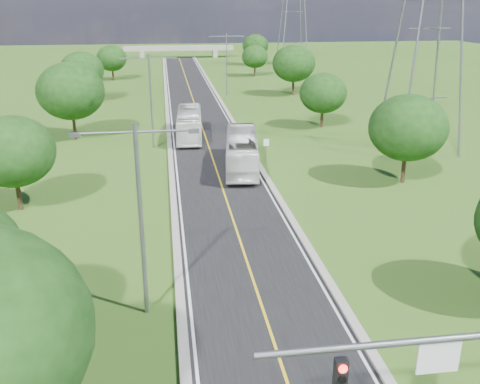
# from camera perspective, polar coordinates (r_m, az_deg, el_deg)

# --- Properties ---
(ground) EXTENTS (260.00, 260.00, 0.00)m
(ground) POSITION_cam_1_polar(r_m,az_deg,el_deg) (74.20, -4.40, 7.91)
(ground) COLOR #335718
(ground) RESTS_ON ground
(road) EXTENTS (8.00, 150.00, 0.06)m
(road) POSITION_cam_1_polar(r_m,az_deg,el_deg) (80.07, -4.70, 8.81)
(road) COLOR black
(road) RESTS_ON ground
(curb_left) EXTENTS (0.50, 150.00, 0.22)m
(curb_left) POSITION_cam_1_polar(r_m,az_deg,el_deg) (79.92, -7.78, 8.73)
(curb_left) COLOR gray
(curb_left) RESTS_ON ground
(curb_right) EXTENTS (0.50, 150.00, 0.22)m
(curb_right) POSITION_cam_1_polar(r_m,az_deg,el_deg) (80.41, -1.64, 8.97)
(curb_right) COLOR gray
(curb_right) RESTS_ON ground
(speed_limit_sign) EXTENTS (0.55, 0.09, 2.40)m
(speed_limit_sign) POSITION_cam_1_polar(r_m,az_deg,el_deg) (53.19, 2.81, 4.89)
(speed_limit_sign) COLOR slate
(speed_limit_sign) RESTS_ON ground
(overpass) EXTENTS (30.00, 3.00, 3.20)m
(overpass) POSITION_cam_1_polar(r_m,az_deg,el_deg) (153.07, -6.56, 14.93)
(overpass) COLOR gray
(overpass) RESTS_ON ground
(streetlight_near_left) EXTENTS (5.90, 0.25, 10.00)m
(streetlight_near_left) POSITION_cam_1_polar(r_m,az_deg,el_deg) (26.24, -10.62, -1.47)
(streetlight_near_left) COLOR slate
(streetlight_near_left) RESTS_ON ground
(streetlight_mid_left) EXTENTS (5.90, 0.25, 10.00)m
(streetlight_mid_left) POSITION_cam_1_polar(r_m,az_deg,el_deg) (58.24, -9.52, 10.34)
(streetlight_mid_left) COLOR slate
(streetlight_mid_left) RESTS_ON ground
(streetlight_far_right) EXTENTS (5.90, 0.25, 10.00)m
(streetlight_far_right) POSITION_cam_1_polar(r_m,az_deg,el_deg) (91.56, -1.44, 14.00)
(streetlight_far_right) COLOR slate
(streetlight_far_right) RESTS_ON ground
(power_tower_near) EXTENTS (9.00, 6.40, 28.00)m
(power_tower_near) POSITION_cam_1_polar(r_m,az_deg,el_deg) (58.82, 19.74, 17.50)
(power_tower_near) COLOR slate
(power_tower_near) RESTS_ON ground
(power_tower_far) EXTENTS (9.00, 6.40, 28.00)m
(power_tower_far) POSITION_cam_1_polar(r_m,az_deg,el_deg) (131.08, 5.74, 19.23)
(power_tower_far) COLOR slate
(power_tower_far) RESTS_ON ground
(tree_lb) EXTENTS (6.30, 6.30, 7.33)m
(tree_lb) POSITION_cam_1_polar(r_m,az_deg,el_deg) (43.38, -23.11, 3.99)
(tree_lb) COLOR black
(tree_lb) RESTS_ON ground
(tree_lc) EXTENTS (7.56, 7.56, 8.79)m
(tree_lc) POSITION_cam_1_polar(r_m,az_deg,el_deg) (64.07, -17.62, 10.21)
(tree_lc) COLOR black
(tree_lc) RESTS_ON ground
(tree_ld) EXTENTS (6.72, 6.72, 7.82)m
(tree_ld) POSITION_cam_1_polar(r_m,az_deg,el_deg) (87.96, -16.52, 12.32)
(tree_ld) COLOR black
(tree_ld) RESTS_ON ground
(tree_le) EXTENTS (5.88, 5.88, 6.84)m
(tree_le) POSITION_cam_1_polar(r_m,az_deg,el_deg) (111.44, -13.53, 13.70)
(tree_le) COLOR black
(tree_le) RESTS_ON ground
(tree_rb) EXTENTS (6.72, 6.72, 7.82)m
(tree_rb) POSITION_cam_1_polar(r_m,az_deg,el_deg) (48.32, 17.48, 6.56)
(tree_rb) COLOR black
(tree_rb) RESTS_ON ground
(tree_rc) EXTENTS (5.88, 5.88, 6.84)m
(tree_rc) POSITION_cam_1_polar(r_m,az_deg,el_deg) (68.26, 8.85, 10.38)
(tree_rc) COLOR black
(tree_rc) RESTS_ON ground
(tree_rd) EXTENTS (7.14, 7.14, 8.30)m
(tree_rd) POSITION_cam_1_polar(r_m,az_deg,el_deg) (91.61, 5.76, 13.49)
(tree_rd) COLOR black
(tree_rd) RESTS_ON ground
(tree_re) EXTENTS (5.46, 5.46, 6.35)m
(tree_re) POSITION_cam_1_polar(r_m,az_deg,el_deg) (114.62, 1.59, 14.23)
(tree_re) COLOR black
(tree_re) RESTS_ON ground
(tree_rf) EXTENTS (6.30, 6.30, 7.33)m
(tree_rf) POSITION_cam_1_polar(r_m,az_deg,el_deg) (134.79, 1.65, 15.34)
(tree_rf) COLOR black
(tree_rf) RESTS_ON ground
(bus_outbound) EXTENTS (4.42, 12.43, 3.39)m
(bus_outbound) POSITION_cam_1_polar(r_m,az_deg,el_deg) (50.79, 0.19, 4.37)
(bus_outbound) COLOR silver
(bus_outbound) RESTS_ON road
(bus_inbound) EXTENTS (3.42, 11.76, 3.23)m
(bus_inbound) POSITION_cam_1_polar(r_m,az_deg,el_deg) (62.86, -5.42, 7.25)
(bus_inbound) COLOR white
(bus_inbound) RESTS_ON road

